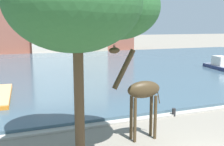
{
  "coord_description": "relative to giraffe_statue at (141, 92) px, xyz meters",
  "views": [
    {
      "loc": [
        -7.76,
        -7.93,
        5.62
      ],
      "look_at": [
        -0.9,
        10.07,
        2.2
      ],
      "focal_mm": 42.53,
      "sensor_mm": 36.0,
      "label": 1
    }
  ],
  "objects": [
    {
      "name": "shade_tree",
      "position": [
        -3.3,
        -1.18,
        3.87
      ],
      "size": [
        6.12,
        6.44,
        8.21
      ],
      "color": "brown",
      "rests_on": "ground"
    },
    {
      "name": "townhouse_tall_gabled",
      "position": [
        2.4,
        46.66,
        4.15
      ],
      "size": [
        8.7,
        5.41,
        13.19
      ],
      "color": "beige",
      "rests_on": "ground"
    },
    {
      "name": "mooring_bollard",
      "position": [
        3.55,
        2.34,
        -2.21
      ],
      "size": [
        0.24,
        0.24,
        0.5
      ],
      "primitive_type": "cylinder",
      "color": "#232326",
      "rests_on": "ground"
    },
    {
      "name": "quay_edge_coping",
      "position": [
        1.95,
        2.49,
        -2.4
      ],
      "size": [
        86.48,
        0.5,
        0.12
      ],
      "primitive_type": "cube",
      "color": "#ADA89E",
      "rests_on": "ground"
    },
    {
      "name": "townhouse_corner_house",
      "position": [
        17.59,
        48.69,
        3.46
      ],
      "size": [
        7.16,
        7.79,
        11.81
      ],
      "color": "#8E5142",
      "rests_on": "ground"
    },
    {
      "name": "sailboat_navy",
      "position": [
        18.68,
        14.05,
        -1.84
      ],
      "size": [
        2.92,
        6.85,
        9.4
      ],
      "color": "navy",
      "rests_on": "ground"
    },
    {
      "name": "giraffe_statue",
      "position": [
        0.0,
        0.0,
        0.0
      ],
      "size": [
        2.76,
        0.65,
        4.82
      ],
      "color": "#42331E",
      "rests_on": "ground"
    },
    {
      "name": "harbor_water",
      "position": [
        1.95,
        22.93,
        -2.32
      ],
      "size": [
        86.48,
        40.37,
        0.29
      ],
      "primitive_type": "cube",
      "color": "#3D5666",
      "rests_on": "ground"
    },
    {
      "name": "townhouse_wide_warehouse",
      "position": [
        10.46,
        45.37,
        4.43
      ],
      "size": [
        6.66,
        5.7,
        13.75
      ],
      "color": "#C6B293",
      "rests_on": "ground"
    },
    {
      "name": "townhouse_narrow_midrow",
      "position": [
        -5.82,
        49.11,
        3.84
      ],
      "size": [
        8.59,
        7.62,
        12.58
      ],
      "color": "#8E5142",
      "rests_on": "ground"
    }
  ]
}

